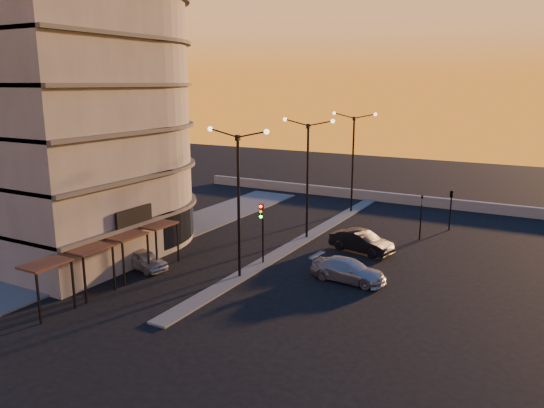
{
  "coord_description": "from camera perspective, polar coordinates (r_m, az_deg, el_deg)",
  "views": [
    {
      "loc": [
        17.24,
        -26.93,
        12.12
      ],
      "look_at": [
        -0.45,
        5.09,
        3.74
      ],
      "focal_mm": 35.0,
      "sensor_mm": 36.0,
      "label": 1
    }
  ],
  "objects": [
    {
      "name": "ground",
      "position": [
        34.2,
        -3.5,
        -7.88
      ],
      "size": [
        120.0,
        120.0,
        0.0
      ],
      "primitive_type": "plane",
      "color": "black",
      "rests_on": "ground"
    },
    {
      "name": "sidewalk_west",
      "position": [
        43.26,
        -12.47,
        -3.6
      ],
      "size": [
        5.0,
        40.0,
        0.12
      ],
      "primitive_type": "cube",
      "color": "#4F4F4D",
      "rests_on": "ground"
    },
    {
      "name": "median",
      "position": [
        42.51,
        3.74,
        -3.61
      ],
      "size": [
        1.2,
        36.0,
        0.12
      ],
      "primitive_type": "cube",
      "color": "#4F4F4D",
      "rests_on": "ground"
    },
    {
      "name": "parapet",
      "position": [
        56.3,
        12.57,
        0.67
      ],
      "size": [
        44.0,
        0.5,
        1.0
      ],
      "primitive_type": "cube",
      "color": "slate",
      "rests_on": "ground"
    },
    {
      "name": "building",
      "position": [
        41.27,
        -20.74,
        11.79
      ],
      "size": [
        14.35,
        17.08,
        25.0
      ],
      "color": "#69635C",
      "rests_on": "ground"
    },
    {
      "name": "streetlamp_near",
      "position": [
        32.64,
        -3.63,
        1.33
      ],
      "size": [
        4.32,
        0.32,
        9.51
      ],
      "color": "black",
      "rests_on": "ground"
    },
    {
      "name": "streetlamp_mid",
      "position": [
        41.28,
        3.85,
        3.77
      ],
      "size": [
        4.32,
        0.32,
        9.51
      ],
      "color": "black",
      "rests_on": "ground"
    },
    {
      "name": "streetlamp_far",
      "position": [
        50.42,
        8.71,
        5.31
      ],
      "size": [
        4.32,
        0.32,
        9.51
      ],
      "color": "black",
      "rests_on": "ground"
    },
    {
      "name": "traffic_light_main",
      "position": [
        35.65,
        -1.09,
        -2.11
      ],
      "size": [
        0.28,
        0.44,
        4.25
      ],
      "color": "black",
      "rests_on": "ground"
    },
    {
      "name": "signal_east_a",
      "position": [
        43.18,
        15.73,
        -1.24
      ],
      "size": [
        0.13,
        0.16,
        3.6
      ],
      "color": "black",
      "rests_on": "ground"
    },
    {
      "name": "signal_east_b",
      "position": [
        46.48,
        18.77,
        1.01
      ],
      "size": [
        0.42,
        1.99,
        3.6
      ],
      "color": "black",
      "rests_on": "ground"
    },
    {
      "name": "car_hatchback",
      "position": [
        36.5,
        -13.66,
        -5.79
      ],
      "size": [
        4.1,
        2.33,
        1.32
      ],
      "primitive_type": "imported",
      "rotation": [
        0.0,
        0.0,
        1.36
      ],
      "color": "#B3B6BB",
      "rests_on": "ground"
    },
    {
      "name": "car_sedan",
      "position": [
        39.4,
        9.59,
        -4.01
      ],
      "size": [
        5.03,
        2.73,
        1.57
      ],
      "primitive_type": "imported",
      "rotation": [
        0.0,
        0.0,
        1.34
      ],
      "color": "black",
      "rests_on": "ground"
    },
    {
      "name": "car_wagon",
      "position": [
        33.7,
        8.21,
        -7.05
      ],
      "size": [
        4.94,
        2.31,
        1.39
      ],
      "primitive_type": "imported",
      "rotation": [
        0.0,
        0.0,
        1.49
      ],
      "color": "#97989E",
      "rests_on": "ground"
    }
  ]
}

